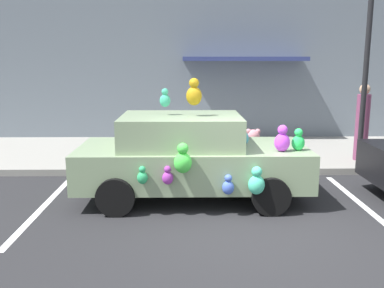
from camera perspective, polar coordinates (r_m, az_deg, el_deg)
ground_plane at (r=6.68m, az=7.90°, el=-11.09°), size 60.00×60.00×0.00m
sidewalk at (r=11.41m, az=4.14°, el=-1.19°), size 24.00×4.00×0.15m
storefront_building at (r=13.30m, az=3.55°, el=14.10°), size 24.00×1.25×6.40m
parking_stripe_front at (r=8.16m, az=21.87°, el=-7.61°), size 0.12×3.60×0.01m
parking_stripe_rear at (r=7.94m, az=-19.30°, el=-7.94°), size 0.12×3.60×0.01m
plush_covered_car at (r=7.76m, az=-0.28°, el=-1.60°), size 4.12×2.16×2.21m
teddy_bear_on_sidewalk at (r=9.90m, az=8.13°, el=-0.49°), size 0.43×0.36×0.82m
street_lamp_post at (r=10.42m, az=22.44°, el=11.45°), size 0.28×0.28×4.23m
pedestrian_near_shopfront at (r=10.91m, az=21.84°, el=2.49°), size 0.31×0.31×1.82m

